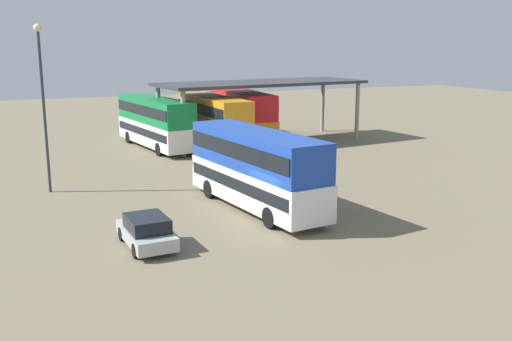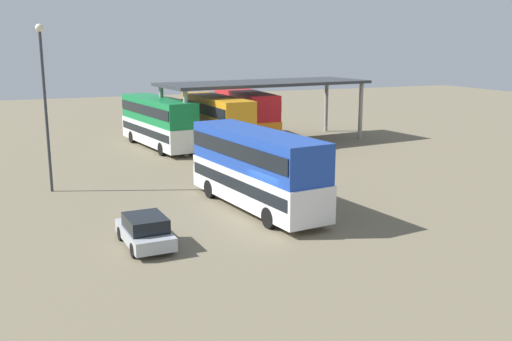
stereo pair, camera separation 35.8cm
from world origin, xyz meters
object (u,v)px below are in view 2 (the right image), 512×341
(double_decker_far_right, at_px, (245,113))
(parked_hatchback, at_px, (145,231))
(double_decker_near_canopy, at_px, (158,121))
(double_decker_main, at_px, (256,166))
(lamppost_tall, at_px, (44,91))
(double_decker_mid_row, at_px, (216,120))

(double_decker_far_right, bearing_deg, parked_hatchback, 153.30)
(parked_hatchback, bearing_deg, double_decker_near_canopy, -17.61)
(parked_hatchback, bearing_deg, double_decker_far_right, -33.26)
(double_decker_main, bearing_deg, lamppost_tall, 43.14)
(parked_hatchback, height_order, double_decker_far_right, double_decker_far_right)
(double_decker_near_canopy, xyz_separation_m, lamppost_tall, (-9.04, -11.63, 3.53))
(double_decker_mid_row, distance_m, double_decker_far_right, 4.95)
(parked_hatchback, relative_size, double_decker_mid_row, 0.37)
(double_decker_main, distance_m, lamppost_tall, 12.74)
(parked_hatchback, relative_size, lamppost_tall, 0.40)
(double_decker_main, relative_size, parked_hatchback, 2.72)
(double_decker_main, xyz_separation_m, lamppost_tall, (-9.45, 7.77, 3.54))
(double_decker_mid_row, bearing_deg, lamppost_tall, 122.17)
(parked_hatchback, bearing_deg, double_decker_mid_row, -29.32)
(double_decker_main, distance_m, double_decker_mid_row, 17.34)
(double_decker_main, distance_m, double_decker_far_right, 21.51)
(double_decker_main, relative_size, double_decker_near_canopy, 0.93)
(double_decker_main, relative_size, lamppost_tall, 1.10)
(double_decker_mid_row, xyz_separation_m, lamppost_tall, (-13.17, -9.16, 3.44))
(lamppost_tall, bearing_deg, double_decker_main, -39.45)
(parked_hatchback, height_order, double_decker_near_canopy, double_decker_near_canopy)
(parked_hatchback, relative_size, double_decker_near_canopy, 0.34)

